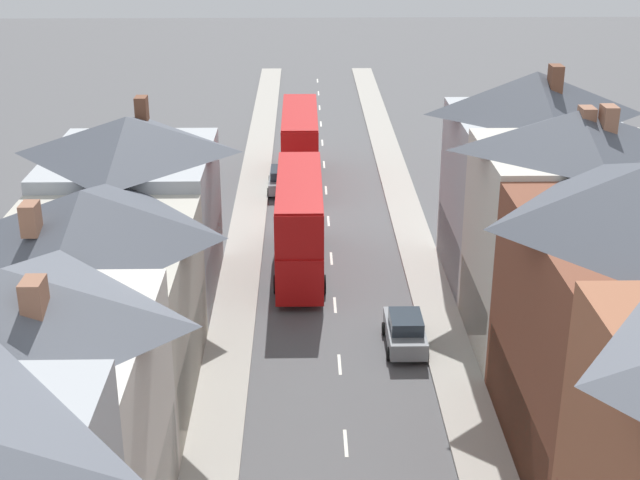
% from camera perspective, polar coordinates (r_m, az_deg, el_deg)
% --- Properties ---
extents(pavement_left, '(2.20, 104.00, 0.14)m').
position_cam_1_polar(pavement_left, '(53.10, -4.85, -0.30)').
color(pavement_left, '#A8A399').
rests_on(pavement_left, ground).
extents(pavement_right, '(2.20, 104.00, 0.14)m').
position_cam_1_polar(pavement_right, '(53.40, 6.14, -0.22)').
color(pavement_right, '#A8A399').
rests_on(pavement_right, ground).
extents(centre_line_dashes, '(0.14, 97.80, 0.01)m').
position_cam_1_polar(centre_line_dashes, '(51.19, 0.73, -1.19)').
color(centre_line_dashes, silver).
rests_on(centre_line_dashes, ground).
extents(double_decker_bus_lead, '(2.74, 10.80, 5.30)m').
position_cam_1_polar(double_decker_bus_lead, '(48.69, -1.33, 1.12)').
color(double_decker_bus_lead, '#B70F0F').
rests_on(double_decker_bus_lead, ground).
extents(double_decker_bus_mid_street, '(2.74, 10.80, 5.30)m').
position_cam_1_polar(double_decker_bus_mid_street, '(63.00, -1.30, 6.07)').
color(double_decker_bus_mid_street, '#B70F0F').
rests_on(double_decker_bus_mid_street, ground).
extents(car_parked_left_a, '(1.90, 4.44, 1.65)m').
position_cam_1_polar(car_parked_left_a, '(62.15, -2.48, 3.92)').
color(car_parked_left_a, gray).
rests_on(car_parked_left_a, ground).
extents(car_parked_right_a, '(1.90, 3.94, 1.71)m').
position_cam_1_polar(car_parked_right_a, '(41.64, 5.47, -5.81)').
color(car_parked_right_a, gray).
rests_on(car_parked_right_a, ground).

